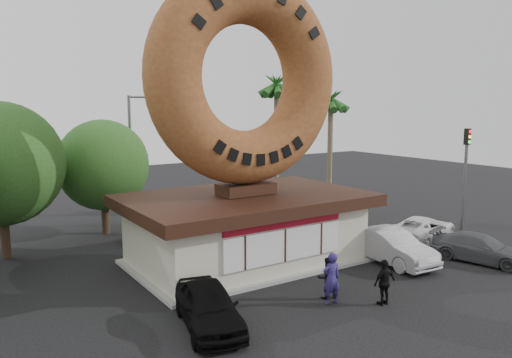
{
  "coord_description": "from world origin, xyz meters",
  "views": [
    {
      "loc": [
        -12.28,
        -13.48,
        7.48
      ],
      "look_at": [
        -0.75,
        4.0,
        4.33
      ],
      "focal_mm": 35.0,
      "sensor_mm": 36.0,
      "label": 1
    }
  ],
  "objects": [
    {
      "name": "car_silver",
      "position": [
        5.65,
        2.14,
        0.8
      ],
      "size": [
        1.97,
        4.95,
        1.6
      ],
      "primitive_type": "imported",
      "rotation": [
        0.0,
        0.0,
        -0.06
      ],
      "color": "#9C9BA0",
      "rests_on": "ground"
    },
    {
      "name": "tree_mid",
      "position": [
        -4.0,
        15.0,
        4.02
      ],
      "size": [
        5.2,
        5.2,
        6.63
      ],
      "color": "#473321",
      "rests_on": "ground"
    },
    {
      "name": "traffic_signal",
      "position": [
        14.0,
        3.99,
        3.87
      ],
      "size": [
        0.3,
        0.38,
        6.07
      ],
      "color": "#59595E",
      "rests_on": "ground"
    },
    {
      "name": "person_right",
      "position": [
        1.58,
        -1.21,
        0.88
      ],
      "size": [
        1.03,
        0.44,
        1.75
      ],
      "primitive_type": "imported",
      "rotation": [
        0.0,
        0.0,
        3.13
      ],
      "color": "black",
      "rests_on": "ground"
    },
    {
      "name": "car_black",
      "position": [
        -4.83,
        0.71,
        0.75
      ],
      "size": [
        2.8,
        4.7,
        1.5
      ],
      "primitive_type": "imported",
      "rotation": [
        0.0,
        0.0,
        -0.25
      ],
      "color": "black",
      "rests_on": "ground"
    },
    {
      "name": "donut_shop",
      "position": [
        0.0,
        5.98,
        1.77
      ],
      "size": [
        11.2,
        7.2,
        3.8
      ],
      "color": "beige",
      "rests_on": "ground"
    },
    {
      "name": "person_left",
      "position": [
        -0.04,
        -0.06,
        1.0
      ],
      "size": [
        0.79,
        0.59,
        2.0
      ],
      "primitive_type": "imported",
      "rotation": [
        0.0,
        0.0,
        2.99
      ],
      "color": "navy",
      "rests_on": "ground"
    },
    {
      "name": "tree_west",
      "position": [
        -9.5,
        13.0,
        4.64
      ],
      "size": [
        6.0,
        6.0,
        7.65
      ],
      "color": "#473321",
      "rests_on": "ground"
    },
    {
      "name": "person_center",
      "position": [
        0.22,
        0.48,
        0.82
      ],
      "size": [
        0.95,
        0.83,
        1.63
      ],
      "primitive_type": "imported",
      "rotation": [
        0.0,
        0.0,
        2.82
      ],
      "color": "black",
      "rests_on": "ground"
    },
    {
      "name": "palm_near",
      "position": [
        7.5,
        14.0,
        8.41
      ],
      "size": [
        2.6,
        2.6,
        9.75
      ],
      "color": "#726651",
      "rests_on": "ground"
    },
    {
      "name": "giant_donut",
      "position": [
        0.0,
        6.0,
        8.63
      ],
      "size": [
        9.67,
        2.46,
        9.67
      ],
      "primitive_type": "torus",
      "rotation": [
        1.57,
        0.0,
        0.0
      ],
      "color": "brown",
      "rests_on": "donut_shop"
    },
    {
      "name": "car_white",
      "position": [
        10.28,
        3.91,
        0.66
      ],
      "size": [
        5.1,
        3.19,
        1.32
      ],
      "primitive_type": "imported",
      "rotation": [
        0.0,
        0.0,
        1.8
      ],
      "color": "silver",
      "rests_on": "ground"
    },
    {
      "name": "palm_far",
      "position": [
        11.0,
        12.5,
        7.48
      ],
      "size": [
        2.6,
        2.6,
        8.75
      ],
      "color": "#726651",
      "rests_on": "ground"
    },
    {
      "name": "ground",
      "position": [
        0.0,
        0.0,
        0.0
      ],
      "size": [
        90.0,
        90.0,
        0.0
      ],
      "primitive_type": "plane",
      "color": "black",
      "rests_on": "ground"
    },
    {
      "name": "street_lamp",
      "position": [
        -1.86,
        16.0,
        4.48
      ],
      "size": [
        2.11,
        0.2,
        8.0
      ],
      "color": "#59595E",
      "rests_on": "ground"
    },
    {
      "name": "car_grey",
      "position": [
        9.38,
        -0.14,
        0.66
      ],
      "size": [
        3.0,
        4.87,
        1.32
      ],
      "primitive_type": "imported",
      "rotation": [
        0.0,
        0.0,
        0.27
      ],
      "color": "#4E5153",
      "rests_on": "ground"
    }
  ]
}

